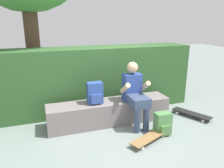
% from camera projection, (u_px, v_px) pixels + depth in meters
% --- Properties ---
extents(ground_plane, '(24.00, 24.00, 0.00)m').
position_uv_depth(ground_plane, '(117.00, 132.00, 3.94)').
color(ground_plane, gray).
extents(bench_main, '(2.37, 0.48, 0.45)m').
position_uv_depth(bench_main, '(109.00, 112.00, 4.25)').
color(bench_main, slate).
rests_on(bench_main, ground).
extents(person_skater, '(0.49, 0.62, 1.20)m').
position_uv_depth(person_skater, '(135.00, 92.00, 4.07)').
color(person_skater, '#2D4793').
rests_on(person_skater, ground).
extents(skateboard_near_person, '(0.81, 0.51, 0.09)m').
position_uv_depth(skateboard_near_person, '(150.00, 137.00, 3.62)').
color(skateboard_near_person, olive).
rests_on(skateboard_near_person, ground).
extents(skateboard_beside_bench, '(0.54, 0.81, 0.09)m').
position_uv_depth(skateboard_beside_bench, '(191.00, 114.00, 4.53)').
color(skateboard_beside_bench, black).
rests_on(skateboard_beside_bench, ground).
extents(backpack_on_bench, '(0.28, 0.23, 0.40)m').
position_uv_depth(backpack_on_bench, '(95.00, 93.00, 4.03)').
color(backpack_on_bench, '#2D4C99').
rests_on(backpack_on_bench, bench_main).
extents(backpack_on_ground, '(0.28, 0.23, 0.40)m').
position_uv_depth(backpack_on_ground, '(163.00, 124.00, 3.82)').
color(backpack_on_ground, '#51894C').
rests_on(backpack_on_ground, ground).
extents(hedge_row, '(4.28, 0.71, 1.39)m').
position_uv_depth(hedge_row, '(96.00, 79.00, 4.82)').
color(hedge_row, '#30592B').
rests_on(hedge_row, ground).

